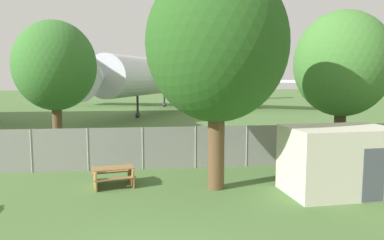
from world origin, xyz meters
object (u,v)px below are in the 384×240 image
(portable_cabin, at_px, (338,160))
(tree_near_hangar, at_px, (217,44))
(tree_left_of_cabin, at_px, (55,66))
(airplane, at_px, (177,77))
(picnic_bench_open_grass, at_px, (113,174))
(tree_behind_benches, at_px, (343,64))

(portable_cabin, height_order, tree_near_hangar, tree_near_hangar)
(tree_left_of_cabin, bearing_deg, airplane, 73.50)
(portable_cabin, bearing_deg, picnic_bench_open_grass, 163.41)
(airplane, xyz_separation_m, tree_behind_benches, (6.01, -33.61, 0.67))
(airplane, xyz_separation_m, tree_left_of_cabin, (-9.22, -31.12, 0.58))
(portable_cabin, height_order, tree_behind_benches, tree_behind_benches)
(airplane, distance_m, picnic_bench_open_grass, 37.95)
(tree_near_hangar, bearing_deg, portable_cabin, -14.29)
(portable_cabin, relative_size, tree_behind_benches, 0.52)
(portable_cabin, distance_m, tree_behind_benches, 7.54)
(airplane, distance_m, tree_behind_benches, 34.15)
(tree_near_hangar, bearing_deg, tree_left_of_cabin, 137.17)
(picnic_bench_open_grass, height_order, tree_behind_benches, tree_behind_benches)
(airplane, height_order, portable_cabin, airplane)
(tree_near_hangar, bearing_deg, picnic_bench_open_grass, 168.08)
(airplane, height_order, tree_left_of_cabin, airplane)
(portable_cabin, relative_size, tree_near_hangar, 0.47)
(picnic_bench_open_grass, relative_size, tree_left_of_cabin, 0.25)
(picnic_bench_open_grass, relative_size, tree_behind_benches, 0.24)
(tree_near_hangar, xyz_separation_m, tree_left_of_cabin, (-7.62, 7.06, -0.65))
(portable_cabin, height_order, tree_left_of_cabin, tree_left_of_cabin)
(portable_cabin, xyz_separation_m, tree_behind_benches, (3.12, 5.72, 3.80))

